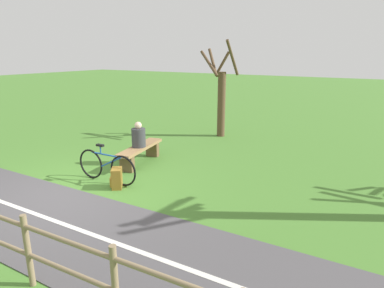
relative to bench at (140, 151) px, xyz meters
name	(u,v)px	position (x,y,z in m)	size (l,w,h in m)	color
ground_plane	(71,193)	(2.40, -0.03, -0.35)	(80.00, 80.00, 0.00)	#477A2D
paved_path	(210,278)	(3.35, 3.97, -0.34)	(2.44, 36.00, 0.02)	#4C494C
path_centre_line	(210,277)	(3.35, 3.97, -0.33)	(0.10, 32.00, 0.00)	silver
bench	(140,151)	(0.00, 0.00, 0.00)	(1.95, 0.74, 0.50)	#937047
person_seated	(139,137)	(0.06, 0.01, 0.44)	(0.44, 0.44, 0.70)	#38383D
bicycle	(106,166)	(1.49, 0.20, 0.04)	(0.10, 1.76, 0.92)	black
backpack	(117,178)	(1.65, 0.65, -0.12)	(0.41, 0.38, 0.47)	olive
fence_roadside	(115,280)	(4.61, 3.46, 0.26)	(0.70, 11.72, 1.04)	#847051
tree_mid_field	(221,96)	(-3.98, 0.51, 1.13)	(1.21, 1.28, 3.44)	brown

